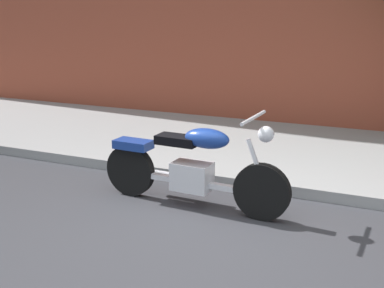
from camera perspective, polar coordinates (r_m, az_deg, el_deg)
The scene contains 3 objects.
ground_plane at distance 4.94m, azimuth 1.98°, elevation -10.68°, with size 60.00×60.00×0.00m, color #38383D.
sidewalk at distance 7.67m, azimuth 10.48°, elevation -0.84°, with size 19.33×3.39×0.14m, color #959595.
motorcycle at distance 5.50m, azimuth -0.00°, elevation -2.71°, with size 2.27×0.70×1.12m.
Camera 1 is at (1.63, -4.14, 2.15)m, focal length 45.87 mm.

